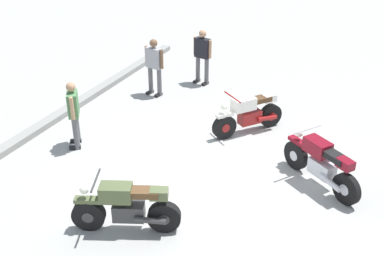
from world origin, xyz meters
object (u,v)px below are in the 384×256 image
motorcycle_cream_vintage (249,114)px  motorcycle_maroon_cruiser (321,163)px  motorcycle_olive_vintage (126,208)px  person_in_gray_shirt (154,64)px  person_in_black_shirt (202,53)px  person_in_green_shirt (74,111)px

motorcycle_cream_vintage → motorcycle_maroon_cruiser: 2.60m
motorcycle_olive_vintage → person_in_gray_shirt: (5.50, 2.43, 0.45)m
person_in_black_shirt → person_in_gray_shirt: bearing=-21.2°
person_in_gray_shirt → motorcycle_olive_vintage: bearing=34.5°
motorcycle_olive_vintage → person_in_green_shirt: size_ratio=1.16×
motorcycle_maroon_cruiser → person_in_black_shirt: person_in_black_shirt is taller
motorcycle_maroon_cruiser → person_in_gray_shirt: person_in_gray_shirt is taller
motorcycle_olive_vintage → motorcycle_maroon_cruiser: bearing=-157.1°
motorcycle_cream_vintage → person_in_green_shirt: 4.17m
person_in_gray_shirt → person_in_green_shirt: 3.40m
motorcycle_olive_vintage → motorcycle_cream_vintage: 4.50m
motorcycle_olive_vintage → motorcycle_cream_vintage: (4.43, -0.77, 0.00)m
person_in_green_shirt → person_in_gray_shirt: bearing=-127.5°
motorcycle_maroon_cruiser → motorcycle_cream_vintage: bearing=-2.2°
motorcycle_maroon_cruiser → person_in_gray_shirt: 5.91m
person_in_gray_shirt → person_in_black_shirt: (1.35, -0.90, 0.01)m
motorcycle_maroon_cruiser → person_in_gray_shirt: (2.65, 5.26, 0.42)m
motorcycle_cream_vintage → motorcycle_olive_vintage: bearing=28.1°
motorcycle_olive_vintage → person_in_black_shirt: person_in_black_shirt is taller
person_in_green_shirt → motorcycle_olive_vintage: bearing=108.1°
motorcycle_maroon_cruiser → person_in_green_shirt: 5.56m
person_in_gray_shirt → person_in_black_shirt: bearing=157.1°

